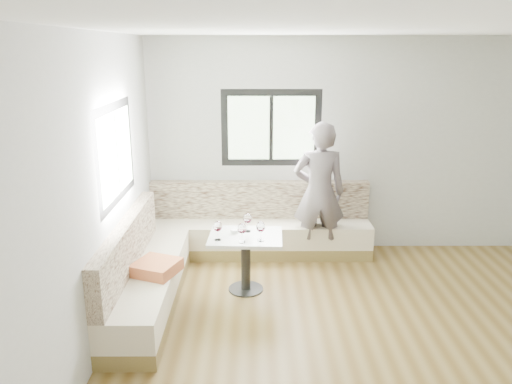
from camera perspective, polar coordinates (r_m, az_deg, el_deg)
room at (r=4.34m, az=13.68°, el=-0.97°), size 5.01×5.01×2.81m
banquette at (r=6.06m, az=-4.67°, el=-6.43°), size 2.90×2.80×0.95m
table at (r=5.59m, az=-1.19°, el=-6.57°), size 0.83×0.66×0.66m
person at (r=6.32m, az=7.22°, el=-0.08°), size 0.66×0.44×1.80m
olive_ramekin at (r=5.61m, az=-2.47°, el=-4.46°), size 0.09×0.09×0.04m
wine_glass_a at (r=5.36m, az=-4.40°, el=-4.00°), size 0.10×0.10×0.21m
wine_glass_b at (r=5.29m, az=-1.62°, el=-4.26°), size 0.10×0.10×0.21m
wine_glass_c at (r=5.33m, az=0.54°, el=-4.08°), size 0.10×0.10×0.21m
wine_glass_d at (r=5.59m, az=-0.98°, el=-3.10°), size 0.10×0.10×0.21m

